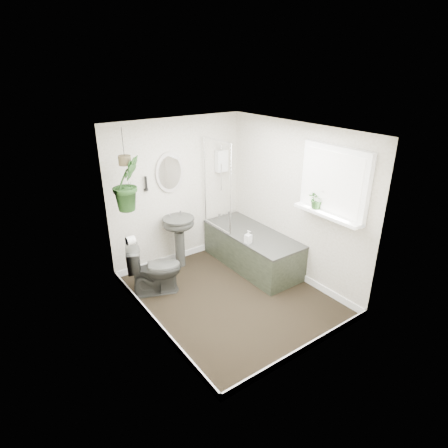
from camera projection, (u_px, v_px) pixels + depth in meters
floor at (230, 296)px, 5.28m from camera, size 2.30×2.80×0.02m
ceiling at (231, 129)px, 4.36m from camera, size 2.30×2.80×0.02m
wall_back at (177, 192)px, 5.87m from camera, size 2.30×0.02×2.30m
wall_front at (314, 265)px, 3.76m from camera, size 2.30×0.02×2.30m
wall_left at (148, 244)px, 4.20m from camera, size 0.02×2.80×2.30m
wall_right at (295, 203)px, 5.44m from camera, size 0.02×2.80×2.30m
skirting at (230, 293)px, 5.25m from camera, size 2.30×2.80×0.10m
bathtub at (252, 249)px, 5.96m from camera, size 0.72×1.72×0.58m
bath_screen at (217, 186)px, 5.76m from camera, size 0.04×0.72×1.40m
shower_box at (222, 161)px, 6.09m from camera, size 0.20×0.10×0.35m
oval_mirror at (170, 172)px, 5.63m from camera, size 0.46×0.03×0.62m
wall_sconce at (146, 184)px, 5.45m from camera, size 0.04×0.04×0.22m
toilet_roll_holder at (131, 240)px, 4.85m from camera, size 0.11×0.11×0.11m
window_recess at (334, 182)px, 4.68m from camera, size 0.08×1.00×0.90m
window_sill at (327, 214)px, 4.81m from camera, size 0.18×1.00×0.04m
window_blinds at (332, 183)px, 4.65m from camera, size 0.01×0.86×0.76m
toilet at (155, 269)px, 5.23m from camera, size 0.84×0.65×0.75m
pedestal_sink at (180, 242)px, 5.91m from camera, size 0.57×0.52×0.83m
sill_plant at (317, 199)px, 4.90m from camera, size 0.25×0.22×0.26m
hanging_plant at (127, 183)px, 4.84m from camera, size 0.46×0.40×0.73m
soap_bottle at (248, 237)px, 5.47m from camera, size 0.11×0.11×0.20m
hanging_pot at (125, 160)px, 4.72m from camera, size 0.16×0.16×0.12m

